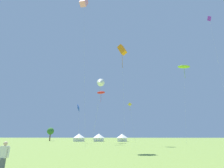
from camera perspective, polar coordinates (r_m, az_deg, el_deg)
name	(u,v)px	position (r m, az deg, el deg)	size (l,w,h in m)	color
kite_pink_box	(84,2)	(40.17, -9.16, 24.74)	(2.59, 2.73, 29.72)	pink
kite_white_delta	(100,82)	(57.45, -3.87, 0.52)	(3.02, 2.84, 20.33)	white
kite_red_parafoil	(101,93)	(47.18, -3.61, -2.83)	(3.38, 1.61, 13.63)	red
kite_purple_diamond	(210,22)	(65.63, 29.28, 17.16)	(0.71, 2.75, 38.49)	purple
kite_lime_parafoil	(184,67)	(56.18, 22.34, 5.20)	(4.12, 2.06, 22.19)	#99DB2D
kite_orange_box	(122,50)	(47.69, 3.32, 11.02)	(2.80, 3.60, 25.59)	orange
kite_yellow_diamond	(130,106)	(57.26, 5.88, -7.05)	(1.97, 2.69, 12.48)	yellow
kite_blue_diamond	(78,108)	(53.77, -10.89, -7.73)	(1.51, 2.71, 11.19)	blue
person_spectator	(3,159)	(11.51, -31.96, -20.02)	(0.57, 0.28, 1.73)	#565B66
festival_tent_right	(79,137)	(70.38, -10.69, -16.63)	(4.33, 4.33, 2.82)	white
festival_tent_left	(99,137)	(68.96, -4.32, -16.86)	(4.34, 4.34, 2.82)	white
festival_tent_center	(122,137)	(68.33, 3.31, -16.91)	(4.23, 4.23, 2.75)	white
tree_distant_left	(50,131)	(80.82, -19.40, -14.31)	(2.87, 2.87, 5.36)	brown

